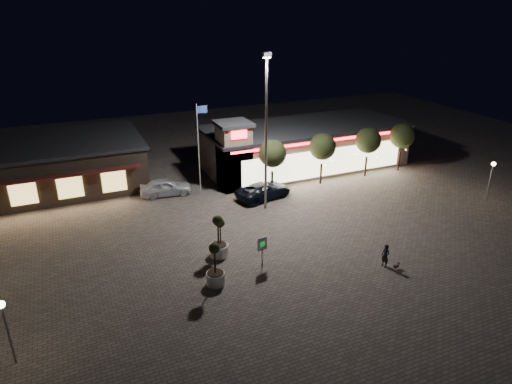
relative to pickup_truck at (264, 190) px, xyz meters
name	(u,v)px	position (x,y,z in m)	size (l,w,h in m)	color
ground	(288,261)	(-2.77, -10.04, -0.69)	(90.00, 90.00, 0.00)	#6E6359
retail_building	(301,146)	(6.74, 5.77, 1.52)	(20.40, 8.40, 6.10)	gray
restaurant_building	(49,165)	(-16.77, 9.93, 1.47)	(16.40, 11.00, 4.30)	#382D23
floodlight_pole	(266,125)	(-0.77, -2.04, 6.33)	(0.60, 0.40, 12.38)	gray
flagpole	(199,142)	(-4.67, 2.96, 4.05)	(0.95, 0.10, 8.00)	white
lamp_post_east	(492,174)	(17.23, -8.04, 1.76)	(0.36, 0.36, 3.48)	gray
lamp_post_south	(5,320)	(-18.77, -13.04, 1.76)	(0.36, 0.36, 3.48)	gray
string_tree_a	(272,154)	(1.23, 0.96, 2.87)	(2.42, 2.42, 4.79)	#332319
string_tree_b	(322,147)	(6.23, 0.96, 2.87)	(2.42, 2.42, 4.79)	#332319
string_tree_c	(368,141)	(11.23, 0.96, 2.87)	(2.42, 2.42, 4.79)	#332319
string_tree_d	(402,136)	(15.23, 0.96, 2.87)	(2.42, 2.42, 4.79)	#332319
pickup_truck	(264,190)	(0.00, 0.00, 0.00)	(2.29, 4.97, 1.38)	black
white_sedan	(165,187)	(-7.64, 3.96, 0.06)	(1.77, 4.39, 1.50)	silver
pedestrian	(385,256)	(2.61, -13.11, 0.09)	(0.57, 0.37, 1.56)	black
dog	(397,265)	(3.15, -13.67, -0.40)	(0.54, 0.34, 0.29)	#59514C
planter_left	(219,244)	(-6.73, -7.63, 0.23)	(1.21, 1.21, 2.97)	silver
planter_mid	(215,272)	(-7.99, -10.69, 0.18)	(1.14, 1.14, 2.81)	silver
planter_right	(221,243)	(-6.54, -7.49, 0.13)	(1.08, 1.08, 2.65)	silver
valet_sign	(262,246)	(-4.61, -9.98, 0.77)	(0.69, 0.19, 2.09)	gray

